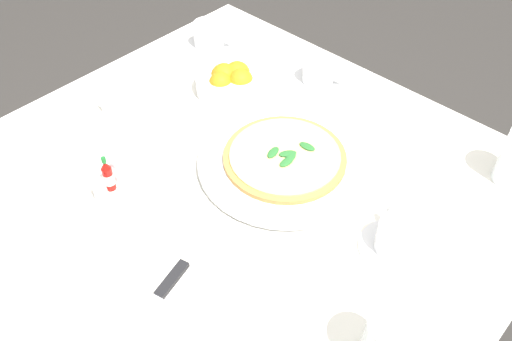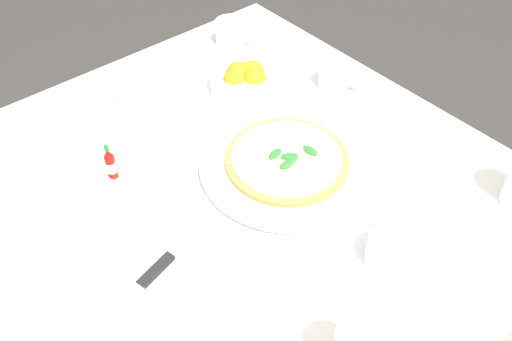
# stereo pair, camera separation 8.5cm
# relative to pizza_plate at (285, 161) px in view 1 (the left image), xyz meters

# --- Properties ---
(dining_table) EXTENTS (1.06, 1.06, 0.72)m
(dining_table) POSITION_rel_pizza_plate_xyz_m (0.13, -0.04, -0.14)
(dining_table) COLOR white
(dining_table) RESTS_ON ground_plane
(pizza_plate) EXTENTS (0.36, 0.36, 0.02)m
(pizza_plate) POSITION_rel_pizza_plate_xyz_m (0.00, 0.00, 0.00)
(pizza_plate) COLOR white
(pizza_plate) RESTS_ON dining_table
(pizza) EXTENTS (0.25, 0.25, 0.02)m
(pizza) POSITION_rel_pizza_plate_xyz_m (-0.00, 0.00, 0.01)
(pizza) COLOR #C68E47
(pizza) RESTS_ON pizza_plate
(coffee_cup_center_back) EXTENTS (0.13, 0.13, 0.07)m
(coffee_cup_center_back) POSITION_rel_pizza_plate_xyz_m (-0.20, -0.44, 0.02)
(coffee_cup_center_back) COLOR white
(coffee_cup_center_back) RESTS_ON dining_table
(coffee_cup_near_left) EXTENTS (0.13, 0.13, 0.07)m
(coffee_cup_near_left) POSITION_rel_pizza_plate_xyz_m (0.47, -0.27, 0.02)
(coffee_cup_near_left) COLOR white
(coffee_cup_near_left) RESTS_ON dining_table
(coffee_cup_left_edge) EXTENTS (0.13, 0.13, 0.06)m
(coffee_cup_left_edge) POSITION_rel_pizza_plate_xyz_m (0.03, 0.28, 0.02)
(coffee_cup_left_edge) COLOR white
(coffee_cup_left_edge) RESTS_ON dining_table
(coffee_cup_near_right) EXTENTS (0.13, 0.13, 0.06)m
(coffee_cup_near_right) POSITION_rel_pizza_plate_xyz_m (-0.27, -0.13, 0.02)
(coffee_cup_near_right) COLOR white
(coffee_cup_near_right) RESTS_ON dining_table
(napkin_folded) EXTENTS (0.25, 0.20, 0.02)m
(napkin_folded) POSITION_rel_pizza_plate_xyz_m (0.39, 0.07, -0.00)
(napkin_folded) COLOR white
(napkin_folded) RESTS_ON dining_table
(dinner_knife) EXTENTS (0.19, 0.07, 0.01)m
(dinner_knife) POSITION_rel_pizza_plate_xyz_m (0.40, 0.07, 0.01)
(dinner_knife) COLOR silver
(dinner_knife) RESTS_ON napkin_folded
(citrus_bowl) EXTENTS (0.15, 0.15, 0.07)m
(citrus_bowl) POSITION_rel_pizza_plate_xyz_m (-0.10, -0.26, 0.02)
(citrus_bowl) COLOR white
(citrus_bowl) RESTS_ON dining_table
(hot_sauce_bottle) EXTENTS (0.02, 0.02, 0.08)m
(hot_sauce_bottle) POSITION_rel_pizza_plate_xyz_m (0.28, -0.21, 0.02)
(hot_sauce_bottle) COLOR #B7140F
(hot_sauce_bottle) RESTS_ON dining_table
(salt_shaker) EXTENTS (0.03, 0.03, 0.06)m
(salt_shaker) POSITION_rel_pizza_plate_xyz_m (0.31, -0.20, 0.01)
(salt_shaker) COLOR white
(salt_shaker) RESTS_ON dining_table
(pepper_shaker) EXTENTS (0.03, 0.03, 0.06)m
(pepper_shaker) POSITION_rel_pizza_plate_xyz_m (0.25, -0.22, 0.01)
(pepper_shaker) COLOR white
(pepper_shaker) RESTS_ON dining_table
(menu_card) EXTENTS (0.03, 0.09, 0.06)m
(menu_card) POSITION_rel_pizza_plate_xyz_m (0.14, -0.37, 0.02)
(menu_card) COLOR white
(menu_card) RESTS_ON dining_table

